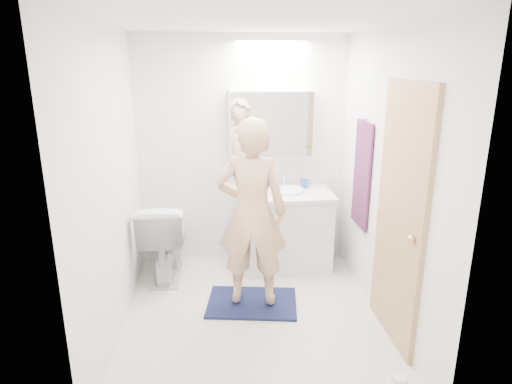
{
  "coord_description": "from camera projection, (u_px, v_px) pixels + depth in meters",
  "views": [
    {
      "loc": [
        -0.3,
        -3.34,
        2.13
      ],
      "look_at": [
        0.05,
        0.25,
        1.05
      ],
      "focal_mm": 30.93,
      "sensor_mm": 36.0,
      "label": 1
    }
  ],
  "objects": [
    {
      "name": "floor",
      "position": [
        253.0,
        316.0,
        3.83
      ],
      "size": [
        2.5,
        2.5,
        0.0
      ],
      "primitive_type": "plane",
      "color": "silver",
      "rests_on": "ground"
    },
    {
      "name": "ceiling",
      "position": [
        252.0,
        21.0,
        3.14
      ],
      "size": [
        2.5,
        2.5,
        0.0
      ],
      "primitive_type": "plane",
      "rotation": [
        3.14,
        0.0,
        0.0
      ],
      "color": "white",
      "rests_on": "floor"
    },
    {
      "name": "wall_back",
      "position": [
        242.0,
        152.0,
        4.67
      ],
      "size": [
        2.5,
        0.0,
        2.5
      ],
      "primitive_type": "plane",
      "rotation": [
        1.57,
        0.0,
        0.0
      ],
      "color": "white",
      "rests_on": "floor"
    },
    {
      "name": "wall_front",
      "position": [
        274.0,
        247.0,
        2.29
      ],
      "size": [
        2.5,
        0.0,
        2.5
      ],
      "primitive_type": "plane",
      "rotation": [
        -1.57,
        0.0,
        0.0
      ],
      "color": "white",
      "rests_on": "floor"
    },
    {
      "name": "wall_left",
      "position": [
        110.0,
        187.0,
        3.38
      ],
      "size": [
        0.0,
        2.5,
        2.5
      ],
      "primitive_type": "plane",
      "rotation": [
        1.57,
        0.0,
        1.57
      ],
      "color": "white",
      "rests_on": "floor"
    },
    {
      "name": "wall_right",
      "position": [
        387.0,
        180.0,
        3.58
      ],
      "size": [
        0.0,
        2.5,
        2.5
      ],
      "primitive_type": "plane",
      "rotation": [
        1.57,
        0.0,
        -1.57
      ],
      "color": "white",
      "rests_on": "floor"
    },
    {
      "name": "vanity_cabinet",
      "position": [
        286.0,
        231.0,
        4.67
      ],
      "size": [
        0.9,
        0.55,
        0.78
      ],
      "primitive_type": "cube",
      "color": "silver",
      "rests_on": "floor"
    },
    {
      "name": "countertop",
      "position": [
        287.0,
        194.0,
        4.56
      ],
      "size": [
        0.95,
        0.58,
        0.04
      ],
      "primitive_type": "cube",
      "color": "silver",
      "rests_on": "vanity_cabinet"
    },
    {
      "name": "sink_basin",
      "position": [
        286.0,
        190.0,
        4.58
      ],
      "size": [
        0.36,
        0.36,
        0.03
      ],
      "primitive_type": "cylinder",
      "color": "white",
      "rests_on": "countertop"
    },
    {
      "name": "faucet",
      "position": [
        284.0,
        180.0,
        4.74
      ],
      "size": [
        0.02,
        0.02,
        0.16
      ],
      "primitive_type": "cylinder",
      "color": "silver",
      "rests_on": "countertop"
    },
    {
      "name": "medicine_cabinet",
      "position": [
        272.0,
        124.0,
        4.55
      ],
      "size": [
        0.88,
        0.14,
        0.7
      ],
      "primitive_type": "cube",
      "color": "white",
      "rests_on": "wall_back"
    },
    {
      "name": "mirror_panel",
      "position": [
        272.0,
        125.0,
        4.47
      ],
      "size": [
        0.84,
        0.01,
        0.66
      ],
      "primitive_type": "cube",
      "color": "silver",
      "rests_on": "medicine_cabinet"
    },
    {
      "name": "toilet",
      "position": [
        165.0,
        239.0,
        4.45
      ],
      "size": [
        0.47,
        0.8,
        0.81
      ],
      "primitive_type": "imported",
      "rotation": [
        0.0,
        0.0,
        3.12
      ],
      "color": "silver",
      "rests_on": "floor"
    },
    {
      "name": "bath_rug",
      "position": [
        252.0,
        303.0,
        4.02
      ],
      "size": [
        0.87,
        0.66,
        0.02
      ],
      "primitive_type": "cube",
      "rotation": [
        0.0,
        0.0,
        -0.15
      ],
      "color": "#131E3B",
      "rests_on": "floor"
    },
    {
      "name": "person",
      "position": [
        252.0,
        213.0,
        3.77
      ],
      "size": [
        0.65,
        0.48,
        1.65
      ],
      "primitive_type": "imported",
      "rotation": [
        0.0,
        0.0,
        3.0
      ],
      "color": "tan",
      "rests_on": "bath_rug"
    },
    {
      "name": "door",
      "position": [
        400.0,
        217.0,
        3.3
      ],
      "size": [
        0.04,
        0.8,
        2.0
      ],
      "primitive_type": "cube",
      "color": "tan",
      "rests_on": "wall_right"
    },
    {
      "name": "door_knob",
      "position": [
        412.0,
        239.0,
        3.03
      ],
      "size": [
        0.06,
        0.06,
        0.06
      ],
      "primitive_type": "sphere",
      "color": "gold",
      "rests_on": "door"
    },
    {
      "name": "towel",
      "position": [
        362.0,
        175.0,
        4.13
      ],
      "size": [
        0.02,
        0.42,
        1.0
      ],
      "primitive_type": "cube",
      "color": "#122239",
      "rests_on": "wall_right"
    },
    {
      "name": "towel_hook",
      "position": [
        364.0,
        119.0,
        3.98
      ],
      "size": [
        0.07,
        0.02,
        0.02
      ],
      "primitive_type": "cylinder",
      "rotation": [
        0.0,
        1.57,
        0.0
      ],
      "color": "silver",
      "rests_on": "wall_right"
    },
    {
      "name": "soap_bottle_a",
      "position": [
        257.0,
        178.0,
        4.63
      ],
      "size": [
        0.13,
        0.13,
        0.25
      ],
      "primitive_type": "imported",
      "rotation": [
        0.0,
        0.0,
        0.43
      ],
      "color": "#C9B682",
      "rests_on": "countertop"
    },
    {
      "name": "soap_bottle_b",
      "position": [
        268.0,
        181.0,
        4.68
      ],
      "size": [
        0.09,
        0.09,
        0.16
      ],
      "primitive_type": "imported",
      "rotation": [
        0.0,
        0.0,
        -0.26
      ],
      "color": "#5C85C6",
      "rests_on": "countertop"
    },
    {
      "name": "toothbrush_cup",
      "position": [
        304.0,
        184.0,
        4.71
      ],
      "size": [
        0.11,
        0.11,
        0.09
      ],
      "primitive_type": "imported",
      "rotation": [
        0.0,
        0.0,
        -0.16
      ],
      "color": "#3C5AB4",
      "rests_on": "countertop"
    },
    {
      "name": "toilet_paper_roll",
      "position": [
        399.0,
        382.0,
        2.96
      ],
      "size": [
        0.11,
        0.11,
        0.1
      ],
      "primitive_type": "cylinder",
      "color": "silver",
      "rests_on": "floor"
    }
  ]
}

